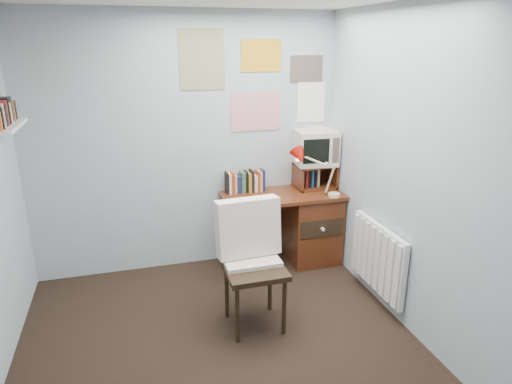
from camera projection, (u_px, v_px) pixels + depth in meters
ground at (229, 371)px, 3.21m from camera, size 3.50×3.50×0.00m
back_wall at (187, 146)px, 4.41m from camera, size 3.00×0.02×2.50m
right_wall at (433, 185)px, 3.21m from camera, size 0.02×3.50×2.50m
desk at (307, 224)px, 4.74m from camera, size 1.20×0.55×0.76m
desk_chair at (255, 270)px, 3.59m from camera, size 0.52×0.49×1.00m
desk_lamp at (335, 176)px, 4.41m from camera, size 0.36×0.34×0.43m
tv_riser at (315, 176)px, 4.72m from camera, size 0.40×0.30×0.25m
crt_tv at (315, 146)px, 4.64m from camera, size 0.43×0.40×0.38m
book_row at (255, 180)px, 4.63m from camera, size 0.60×0.14×0.22m
radiator at (378, 258)px, 3.97m from camera, size 0.09×0.80×0.60m
wall_shelf at (5, 126)px, 3.34m from camera, size 0.20×0.62×0.24m
posters_back at (256, 80)px, 4.40m from camera, size 1.20×0.01×0.90m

